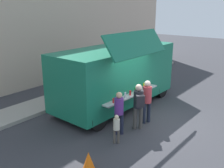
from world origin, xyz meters
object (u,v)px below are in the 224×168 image
object	(u,v)px
food_truck_main	(116,74)
customer_front_ordering	(147,98)
child_near_queue	(117,127)
customer_mid_with_backpack	(139,102)
traffic_cone_orange	(89,161)
customer_rear_waiting	(119,109)
trash_bin	(124,72)

from	to	relation	value
food_truck_main	customer_front_ordering	world-z (taller)	food_truck_main
food_truck_main	child_near_queue	distance (m)	3.61
food_truck_main	customer_mid_with_backpack	world-z (taller)	food_truck_main
traffic_cone_orange	customer_mid_with_backpack	bearing A→B (deg)	5.02
customer_mid_with_backpack	child_near_queue	xyz separation A→B (m)	(-1.33, 0.00, -0.46)
customer_front_ordering	customer_rear_waiting	world-z (taller)	customer_front_ordering
traffic_cone_orange	trash_bin	distance (m)	9.53
food_truck_main	customer_rear_waiting	size ratio (longest dim) A/B	3.87
customer_front_ordering	child_near_queue	bearing A→B (deg)	114.24
trash_bin	child_near_queue	xyz separation A→B (m)	(-6.63, -4.45, 0.16)
trash_bin	customer_mid_with_backpack	size ratio (longest dim) A/B	0.52
customer_front_ordering	child_near_queue	xyz separation A→B (m)	(-2.03, -0.06, -0.42)
customer_mid_with_backpack	customer_rear_waiting	size ratio (longest dim) A/B	1.09
trash_bin	customer_front_ordering	distance (m)	6.39
customer_front_ordering	customer_mid_with_backpack	size ratio (longest dim) A/B	0.99
customer_front_ordering	child_near_queue	size ratio (longest dim) A/B	1.67
trash_bin	food_truck_main	bearing A→B (deg)	-148.93
trash_bin	customer_front_ordering	world-z (taller)	customer_front_ordering
child_near_queue	customer_mid_with_backpack	bearing A→B (deg)	-37.80
traffic_cone_orange	trash_bin	size ratio (longest dim) A/B	0.60
trash_bin	child_near_queue	bearing A→B (deg)	-146.12
customer_front_ordering	customer_mid_with_backpack	xyz separation A→B (m)	(-0.69, -0.06, 0.04)
trash_bin	customer_rear_waiting	distance (m)	7.35
traffic_cone_orange	child_near_queue	xyz separation A→B (m)	(1.65, 0.26, 0.35)
traffic_cone_orange	customer_rear_waiting	world-z (taller)	customer_rear_waiting
food_truck_main	trash_bin	bearing A→B (deg)	32.44
customer_rear_waiting	child_near_queue	distance (m)	0.75
food_truck_main	customer_front_ordering	bearing A→B (deg)	-108.57
food_truck_main	customer_front_ordering	xyz separation A→B (m)	(-0.75, -2.07, -0.45)
trash_bin	traffic_cone_orange	bearing A→B (deg)	-150.33
customer_front_ordering	customer_rear_waiting	xyz separation A→B (m)	(-1.45, 0.27, -0.08)
trash_bin	customer_rear_waiting	bearing A→B (deg)	-145.77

